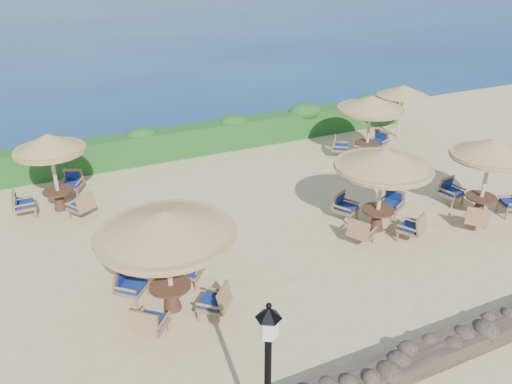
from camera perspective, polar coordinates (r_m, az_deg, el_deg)
name	(u,v)px	position (r m, az deg, el deg)	size (l,w,h in m)	color
ground	(308,223)	(15.92, 5.99, -3.55)	(120.00, 120.00, 0.00)	tan
sea	(65,8)	(82.47, -20.98, 19.08)	(160.00, 160.00, 0.00)	navy
hedge	(224,136)	(21.58, -3.70, 6.46)	(18.00, 0.90, 1.20)	#174818
stone_wall	(456,344)	(11.94, 21.85, -15.86)	(15.00, 0.65, 0.44)	#4F3E31
extra_parasol	(404,91)	(23.42, 16.51, 11.05)	(2.30, 2.30, 2.41)	#CFB492
cafe_set_0	(167,240)	(11.46, -10.18, -5.48)	(3.23, 3.23, 2.65)	#CFB492
cafe_set_1	(382,175)	(15.11, 14.24, 1.90)	(2.91, 2.91, 2.65)	#CFB492
cafe_set_2	(489,164)	(17.05, 25.06, 2.91)	(2.74, 2.68, 2.65)	#CFB492
cafe_set_3	(52,161)	(17.19, -22.29, 3.32)	(2.53, 2.77, 2.65)	#CFB492
cafe_set_4	(370,115)	(20.56, 12.91, 8.62)	(2.77, 2.77, 2.65)	#CFB492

